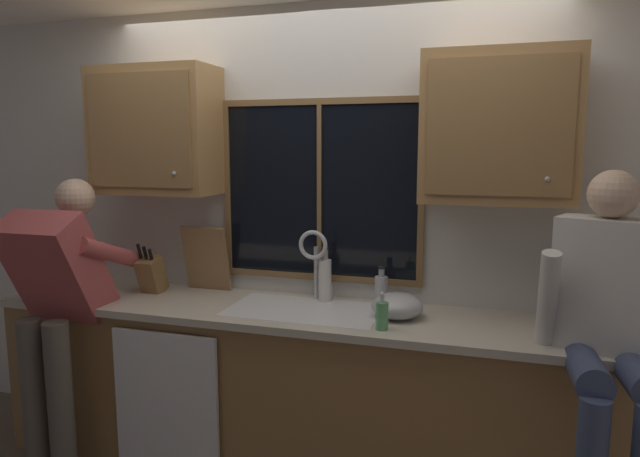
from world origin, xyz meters
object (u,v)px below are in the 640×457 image
(cutting_board, at_px, (206,259))
(mixing_bowl, at_px, (397,306))
(person_standing, at_px, (57,297))
(bottle_green_glass, at_px, (381,291))
(knife_block, at_px, (152,275))
(soap_dispenser, at_px, (382,315))
(bottle_tall_clear, at_px, (325,279))
(person_sitting_on_counter, at_px, (609,314))

(cutting_board, height_order, mixing_bowl, cutting_board)
(person_standing, distance_m, cutting_board, 0.82)
(cutting_board, bearing_deg, bottle_green_glass, -2.62)
(knife_block, distance_m, soap_dispenser, 1.44)
(person_standing, height_order, bottle_tall_clear, person_standing)
(person_sitting_on_counter, height_order, mixing_bowl, person_sitting_on_counter)
(knife_block, relative_size, bottle_green_glass, 1.44)
(person_sitting_on_counter, bearing_deg, mixing_bowl, 162.51)
(person_standing, relative_size, cutting_board, 4.07)
(person_standing, relative_size, bottle_green_glass, 7.17)
(knife_block, relative_size, cutting_board, 0.82)
(person_standing, bearing_deg, mixing_bowl, 11.27)
(person_sitting_on_counter, relative_size, bottle_tall_clear, 4.13)
(person_standing, bearing_deg, bottle_green_glass, 16.71)
(person_sitting_on_counter, height_order, bottle_tall_clear, person_sitting_on_counter)
(cutting_board, xyz_separation_m, bottle_green_glass, (1.06, -0.05, -0.10))
(cutting_board, bearing_deg, mixing_bowl, -9.40)
(cutting_board, bearing_deg, person_sitting_on_counter, -12.99)
(knife_block, bearing_deg, soap_dispenser, -10.54)
(bottle_green_glass, bearing_deg, mixing_bowl, -53.00)
(knife_block, xyz_separation_m, cutting_board, (0.28, 0.14, 0.08))
(person_sitting_on_counter, height_order, cutting_board, person_sitting_on_counter)
(person_sitting_on_counter, distance_m, soap_dispenser, 0.95)
(bottle_green_glass, distance_m, bottle_tall_clear, 0.33)
(person_standing, height_order, mixing_bowl, person_standing)
(person_sitting_on_counter, distance_m, bottle_tall_clear, 1.42)
(mixing_bowl, bearing_deg, bottle_tall_clear, 157.77)
(cutting_board, relative_size, bottle_green_glass, 1.76)
(person_standing, distance_m, knife_block, 0.52)
(person_standing, distance_m, bottle_green_glass, 1.73)
(person_standing, bearing_deg, knife_block, 52.46)
(mixing_bowl, distance_m, soap_dispenser, 0.21)
(cutting_board, relative_size, bottle_tall_clear, 1.29)
(person_sitting_on_counter, bearing_deg, bottle_green_glass, 156.99)
(bottle_green_glass, bearing_deg, person_sitting_on_counter, -23.01)
(cutting_board, relative_size, soap_dispenser, 2.15)
(bottle_tall_clear, bearing_deg, bottle_green_glass, -5.46)
(person_sitting_on_counter, xyz_separation_m, knife_block, (-2.36, 0.34, -0.08))
(soap_dispenser, height_order, bottle_tall_clear, bottle_tall_clear)
(knife_block, bearing_deg, person_sitting_on_counter, -8.15)
(person_sitting_on_counter, xyz_separation_m, bottle_green_glass, (-1.01, 0.43, -0.09))
(person_standing, xyz_separation_m, mixing_bowl, (1.77, 0.35, 0.00))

